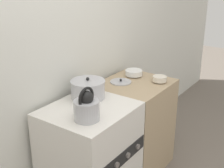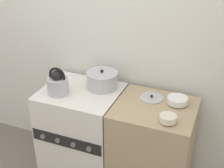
{
  "view_description": "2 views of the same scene",
  "coord_description": "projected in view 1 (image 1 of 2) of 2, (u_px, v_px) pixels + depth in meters",
  "views": [
    {
      "loc": [
        -1.64,
        -1.07,
        1.9
      ],
      "look_at": [
        0.3,
        0.29,
        0.99
      ],
      "focal_mm": 50.0,
      "sensor_mm": 36.0,
      "label": 1
    },
    {
      "loc": [
        1.15,
        -1.81,
        2.21
      ],
      "look_at": [
        0.3,
        0.3,
        1.02
      ],
      "focal_mm": 50.0,
      "sensor_mm": 36.0,
      "label": 2
    }
  ],
  "objects": [
    {
      "name": "wall_back",
      "position": [
        51.0,
        55.0,
        2.41
      ],
      "size": [
        7.0,
        0.06,
        2.5
      ],
      "color": "silver",
      "rests_on": "ground_plane"
    },
    {
      "name": "stove",
      "position": [
        90.0,
        158.0,
        2.5
      ],
      "size": [
        0.68,
        0.61,
        0.9
      ],
      "color": "silver",
      "rests_on": "ground_plane"
    },
    {
      "name": "counter",
      "position": [
        134.0,
        126.0,
        3.02
      ],
      "size": [
        0.65,
        0.59,
        0.89
      ],
      "color": "tan",
      "rests_on": "ground_plane"
    },
    {
      "name": "kettle",
      "position": [
        87.0,
        107.0,
        2.14
      ],
      "size": [
        0.22,
        0.18,
        0.24
      ],
      "color": "#B2B2B7",
      "rests_on": "stove"
    },
    {
      "name": "cooking_pot",
      "position": [
        88.0,
        89.0,
        2.51
      ],
      "size": [
        0.28,
        0.28,
        0.17
      ],
      "color": "#B2B2B7",
      "rests_on": "stove"
    },
    {
      "name": "enamel_bowl",
      "position": [
        134.0,
        73.0,
        3.03
      ],
      "size": [
        0.17,
        0.17,
        0.06
      ],
      "color": "white",
      "rests_on": "counter"
    },
    {
      "name": "small_ceramic_bowl",
      "position": [
        160.0,
        79.0,
        2.87
      ],
      "size": [
        0.13,
        0.13,
        0.06
      ],
      "color": "beige",
      "rests_on": "counter"
    },
    {
      "name": "loose_pot_lid",
      "position": [
        121.0,
        82.0,
        2.87
      ],
      "size": [
        0.2,
        0.2,
        0.03
      ],
      "color": "#B2B2B7",
      "rests_on": "counter"
    }
  ]
}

